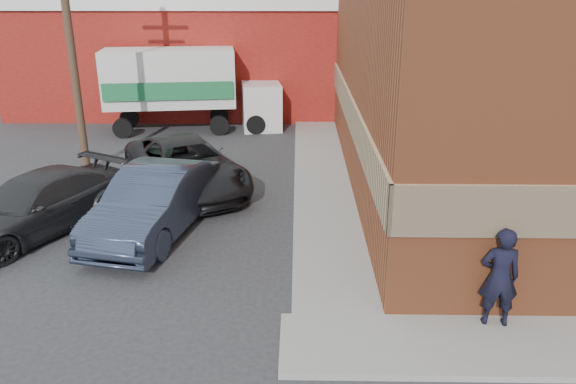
% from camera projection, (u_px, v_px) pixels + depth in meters
% --- Properties ---
extents(ground, '(90.00, 90.00, 0.00)m').
position_uv_depth(ground, '(307.00, 319.00, 10.90)').
color(ground, '#28282B').
rests_on(ground, ground).
extents(brick_building, '(14.25, 18.25, 9.36)m').
position_uv_depth(brick_building, '(576.00, 32.00, 17.55)').
color(brick_building, brown).
rests_on(brick_building, ground).
extents(sidewalk_west, '(1.80, 18.00, 0.12)m').
position_uv_depth(sidewalk_west, '(321.00, 171.00, 19.30)').
color(sidewalk_west, gray).
rests_on(sidewalk_west, ground).
extents(warehouse, '(16.30, 8.30, 5.60)m').
position_uv_depth(warehouse, '(185.00, 52.00, 28.75)').
color(warehouse, maroon).
rests_on(warehouse, ground).
extents(utility_pole, '(2.00, 0.26, 9.00)m').
position_uv_depth(utility_pole, '(69.00, 29.00, 17.79)').
color(utility_pole, '#473223').
rests_on(utility_pole, ground).
extents(man, '(0.75, 0.52, 1.95)m').
position_uv_depth(man, '(500.00, 277.00, 10.23)').
color(man, black).
rests_on(man, sidewalk_south).
extents(sedan, '(2.78, 5.42, 1.70)m').
position_uv_depth(sedan, '(155.00, 202.00, 14.42)').
color(sedan, '#2D364C').
rests_on(sedan, ground).
extents(suv_a, '(5.14, 6.26, 1.59)m').
position_uv_depth(suv_a, '(186.00, 166.00, 17.42)').
color(suv_a, black).
rests_on(suv_a, ground).
extents(suv_b, '(4.30, 5.55, 1.50)m').
position_uv_depth(suv_b, '(35.00, 205.00, 14.47)').
color(suv_b, '#28292B').
rests_on(suv_b, ground).
extents(box_truck, '(7.36, 3.07, 3.52)m').
position_uv_depth(box_truck, '(187.00, 84.00, 24.10)').
color(box_truck, silver).
rests_on(box_truck, ground).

